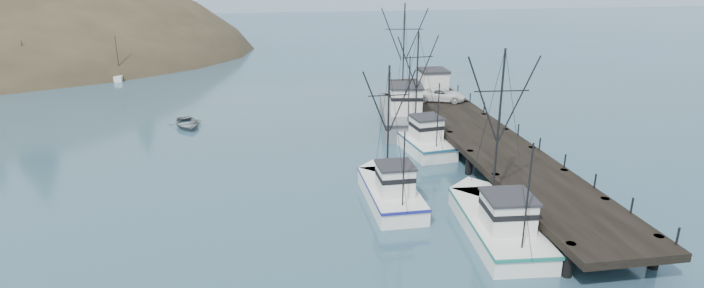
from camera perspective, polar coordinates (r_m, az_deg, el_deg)
name	(u,v)px	position (r m, az deg, el deg)	size (l,w,h in m)	color
ground	(349,256)	(32.60, -0.33, -11.52)	(400.00, 400.00, 0.00)	#2C4D62
pier	(478,134)	(49.71, 12.92, 1.05)	(6.00, 44.00, 2.00)	black
distant_ridge	(303,7)	(199.00, -5.11, 14.03)	(360.00, 40.00, 26.00)	#9EB2C6
distant_ridge_far	(162,5)	(216.41, -19.12, 13.49)	(180.00, 25.00, 18.00)	silver
moored_sailboats	(39,76)	(90.70, -29.73, 6.13)	(21.13, 20.75, 6.35)	white
trawler_near	(496,221)	(35.83, 14.76, -7.74)	(4.53, 11.75, 11.80)	white
trawler_mid	(390,190)	(39.11, 3.95, -4.80)	(3.42, 9.78, 9.94)	white
trawler_far	(419,138)	(50.34, 6.97, 0.58)	(4.51, 10.42, 10.72)	white
work_vessel	(403,112)	(57.14, 5.32, 3.29)	(6.38, 14.88, 12.49)	slate
pier_shed	(433,81)	(61.80, 8.40, 6.45)	(3.00, 3.20, 2.80)	silver
pickup_truck	(441,95)	(59.00, 9.27, 5.09)	(2.29, 4.97, 1.38)	white
motorboat	(187,127)	(58.73, -16.72, 1.74)	(3.41, 4.78, 0.99)	slate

